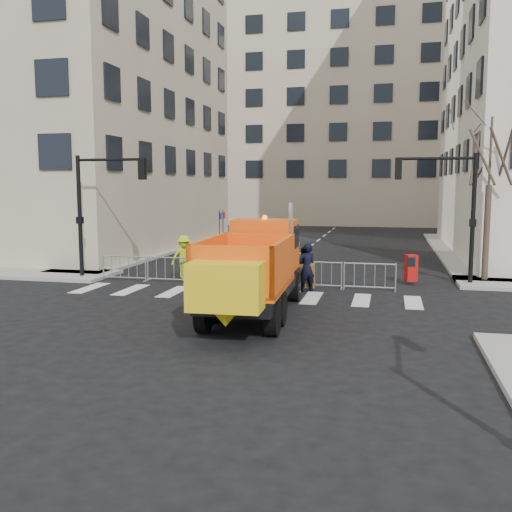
% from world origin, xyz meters
% --- Properties ---
extents(ground, '(120.00, 120.00, 0.00)m').
position_xyz_m(ground, '(0.00, 0.00, 0.00)').
color(ground, black).
rests_on(ground, ground).
extents(sidewalk_back, '(64.00, 5.00, 0.15)m').
position_xyz_m(sidewalk_back, '(0.00, 8.50, 0.07)').
color(sidewalk_back, gray).
rests_on(sidewalk_back, ground).
extents(building_left, '(24.00, 22.00, 26.00)m').
position_xyz_m(building_left, '(-20.00, 20.00, 13.00)').
color(building_left, tan).
rests_on(building_left, ground).
extents(building_far, '(30.00, 18.00, 24.00)m').
position_xyz_m(building_far, '(0.00, 52.00, 12.00)').
color(building_far, '#BFAA92').
rests_on(building_far, ground).
extents(traffic_light_left, '(0.18, 0.18, 5.40)m').
position_xyz_m(traffic_light_left, '(-8.00, 7.50, 2.70)').
color(traffic_light_left, black).
rests_on(traffic_light_left, ground).
extents(traffic_light_right, '(0.18, 0.18, 5.40)m').
position_xyz_m(traffic_light_right, '(8.50, 9.50, 2.70)').
color(traffic_light_right, black).
rests_on(traffic_light_right, ground).
extents(crowd_barriers, '(12.60, 0.60, 1.10)m').
position_xyz_m(crowd_barriers, '(-0.75, 7.60, 0.55)').
color(crowd_barriers, '#9EA0A5').
rests_on(crowd_barriers, ground).
extents(street_tree, '(3.00, 3.00, 7.50)m').
position_xyz_m(street_tree, '(9.20, 10.50, 3.75)').
color(street_tree, '#382B21').
rests_on(street_tree, ground).
extents(plow_truck, '(3.01, 9.24, 3.55)m').
position_xyz_m(plow_truck, '(1.10, 2.11, 1.58)').
color(plow_truck, black).
rests_on(plow_truck, ground).
extents(cop_a, '(0.83, 0.75, 1.90)m').
position_xyz_m(cop_a, '(2.14, 6.72, 0.95)').
color(cop_a, black).
rests_on(cop_a, ground).
extents(cop_b, '(0.96, 0.83, 1.71)m').
position_xyz_m(cop_b, '(1.95, 7.00, 0.86)').
color(cop_b, black).
rests_on(cop_b, ground).
extents(cop_c, '(1.08, 0.94, 1.74)m').
position_xyz_m(cop_c, '(-0.34, 7.00, 0.87)').
color(cop_c, black).
rests_on(cop_c, ground).
extents(worker, '(1.32, 1.30, 1.83)m').
position_xyz_m(worker, '(-3.39, 8.02, 1.06)').
color(worker, '#B4D118').
rests_on(worker, sidewalk_back).
extents(newspaper_box, '(0.57, 0.54, 1.10)m').
position_xyz_m(newspaper_box, '(6.13, 9.31, 0.70)').
color(newspaper_box, '#B4110D').
rests_on(newspaper_box, sidewalk_back).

